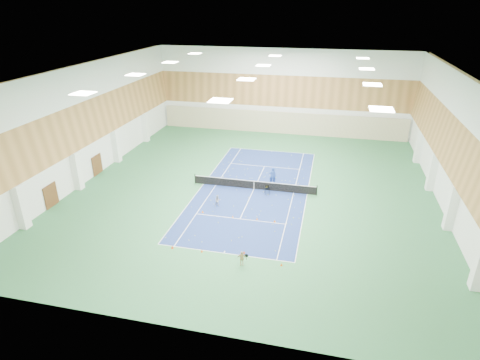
% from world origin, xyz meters
% --- Properties ---
extents(ground, '(40.00, 40.00, 0.00)m').
position_xyz_m(ground, '(0.00, 0.00, 0.00)').
color(ground, '#2D693D').
rests_on(ground, ground).
extents(room_shell, '(36.00, 40.00, 12.00)m').
position_xyz_m(room_shell, '(0.00, 0.00, 6.00)').
color(room_shell, white).
rests_on(room_shell, ground).
extents(wood_cladding, '(36.00, 40.00, 8.00)m').
position_xyz_m(wood_cladding, '(0.00, 0.00, 8.00)').
color(wood_cladding, '#B07941').
rests_on(wood_cladding, room_shell).
extents(ceiling_light_grid, '(21.40, 25.40, 0.06)m').
position_xyz_m(ceiling_light_grid, '(0.00, 0.00, 11.92)').
color(ceiling_light_grid, white).
rests_on(ceiling_light_grid, room_shell).
extents(court_surface, '(10.97, 23.77, 0.01)m').
position_xyz_m(court_surface, '(0.00, 0.00, 0.01)').
color(court_surface, navy).
rests_on(court_surface, ground).
extents(tennis_balls_scatter, '(10.57, 22.77, 0.07)m').
position_xyz_m(tennis_balls_scatter, '(0.00, 0.00, 0.05)').
color(tennis_balls_scatter, '#BFCC22').
rests_on(tennis_balls_scatter, ground).
extents(tennis_net, '(12.80, 0.10, 1.10)m').
position_xyz_m(tennis_net, '(0.00, 0.00, 0.55)').
color(tennis_net, black).
rests_on(tennis_net, ground).
extents(back_curtain, '(35.40, 0.16, 3.20)m').
position_xyz_m(back_curtain, '(0.00, 19.75, 1.60)').
color(back_curtain, '#C6B793').
rests_on(back_curtain, ground).
extents(door_left_a, '(0.08, 1.80, 2.20)m').
position_xyz_m(door_left_a, '(-17.92, -8.00, 1.10)').
color(door_left_a, '#593319').
rests_on(door_left_a, ground).
extents(door_left_b, '(0.08, 1.80, 2.20)m').
position_xyz_m(door_left_b, '(-17.92, 0.00, 1.10)').
color(door_left_b, '#593319').
rests_on(door_left_b, ground).
extents(coach, '(0.80, 0.63, 1.93)m').
position_xyz_m(coach, '(1.67, 1.67, 0.97)').
color(coach, '#214198').
rests_on(coach, ground).
extents(child_court, '(0.70, 0.67, 1.15)m').
position_xyz_m(child_court, '(-2.61, -4.47, 0.57)').
color(child_court, '#97989F').
rests_on(child_court, ground).
extents(child_apron, '(0.73, 0.45, 1.16)m').
position_xyz_m(child_apron, '(1.67, -13.01, 0.58)').
color(child_apron, tan).
rests_on(child_apron, ground).
extents(ball_cart, '(0.61, 0.61, 0.86)m').
position_xyz_m(ball_cart, '(1.51, -0.82, 0.43)').
color(ball_cart, black).
rests_on(ball_cart, ground).
extents(cone_svc_a, '(0.21, 0.21, 0.23)m').
position_xyz_m(cone_svc_a, '(-3.63, -6.03, 0.11)').
color(cone_svc_a, orange).
rests_on(cone_svc_a, ground).
extents(cone_svc_b, '(0.17, 0.17, 0.19)m').
position_xyz_m(cone_svc_b, '(-0.69, -6.29, 0.09)').
color(cone_svc_b, orange).
rests_on(cone_svc_b, ground).
extents(cone_svc_c, '(0.18, 0.18, 0.20)m').
position_xyz_m(cone_svc_c, '(1.52, -6.17, 0.10)').
color(cone_svc_c, orange).
rests_on(cone_svc_c, ground).
extents(cone_svc_d, '(0.22, 0.22, 0.24)m').
position_xyz_m(cone_svc_d, '(3.11, -6.25, 0.12)').
color(cone_svc_d, orange).
rests_on(cone_svc_d, ground).
extents(cone_base_a, '(0.23, 0.23, 0.25)m').
position_xyz_m(cone_base_a, '(-4.14, -12.15, 0.12)').
color(cone_base_a, red).
rests_on(cone_base_a, ground).
extents(cone_base_b, '(0.19, 0.19, 0.21)m').
position_xyz_m(cone_base_b, '(-1.72, -12.10, 0.10)').
color(cone_base_b, '#F94E0D').
rests_on(cone_base_b, ground).
extents(cone_base_c, '(0.20, 0.20, 0.22)m').
position_xyz_m(cone_base_c, '(1.52, -11.53, 0.11)').
color(cone_base_c, '#E2480B').
rests_on(cone_base_c, ground).
extents(cone_base_d, '(0.19, 0.19, 0.21)m').
position_xyz_m(cone_base_d, '(4.55, -12.45, 0.10)').
color(cone_base_d, '#DE540B').
rests_on(cone_base_d, ground).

